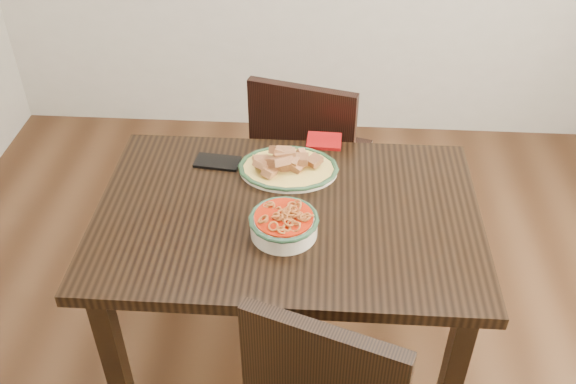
# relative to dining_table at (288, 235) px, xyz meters

# --- Properties ---
(floor) EXTENTS (3.50, 3.50, 0.00)m
(floor) POSITION_rel_dining_table_xyz_m (0.08, -0.05, -0.65)
(floor) COLOR #382112
(floor) RESTS_ON ground
(dining_table) EXTENTS (1.20, 0.80, 0.75)m
(dining_table) POSITION_rel_dining_table_xyz_m (0.00, 0.00, 0.00)
(dining_table) COLOR black
(dining_table) RESTS_ON ground
(chair_far) EXTENTS (0.51, 0.51, 0.89)m
(chair_far) POSITION_rel_dining_table_xyz_m (0.04, 0.65, -0.15)
(chair_far) COLOR black
(chair_far) RESTS_ON ground
(fish_plate) EXTENTS (0.33, 0.26, 0.11)m
(fish_plate) POSITION_rel_dining_table_xyz_m (-0.01, 0.21, 0.14)
(fish_plate) COLOR beige
(fish_plate) RESTS_ON dining_table
(noodle_bowl) EXTENTS (0.21, 0.21, 0.08)m
(noodle_bowl) POSITION_rel_dining_table_xyz_m (-0.00, -0.10, 0.14)
(noodle_bowl) COLOR beige
(noodle_bowl) RESTS_ON dining_table
(smartphone) EXTENTS (0.16, 0.10, 0.01)m
(smartphone) POSITION_rel_dining_table_xyz_m (-0.26, 0.24, 0.10)
(smartphone) COLOR black
(smartphone) RESTS_ON dining_table
(napkin) EXTENTS (0.13, 0.11, 0.01)m
(napkin) POSITION_rel_dining_table_xyz_m (0.11, 0.39, 0.10)
(napkin) COLOR #970A0B
(napkin) RESTS_ON dining_table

